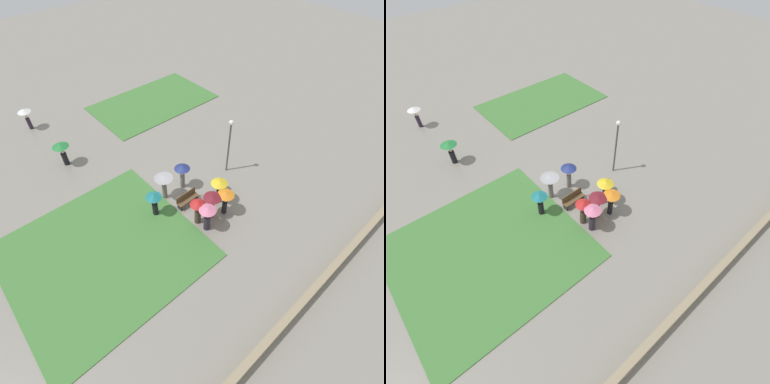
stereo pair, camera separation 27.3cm
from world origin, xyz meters
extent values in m
plane|color=gray|center=(0.00, 0.00, 0.00)|extent=(90.00, 90.00, 0.00)
cube|color=#427A38|center=(-5.84, -0.68, 0.03)|extent=(9.98, 9.45, 0.06)
cube|color=#427A38|center=(5.86, 10.54, 0.03)|extent=(10.69, 6.57, 0.06)
cube|color=gray|center=(0.00, -9.76, 0.38)|extent=(45.00, 0.35, 0.76)
cube|color=brown|center=(0.01, -1.12, 0.42)|extent=(1.56, 0.44, 0.05)
cube|color=brown|center=(0.01, -0.94, 0.68)|extent=(1.56, 0.07, 0.45)
cube|color=#232326|center=(-0.66, -1.13, 0.20)|extent=(0.08, 0.38, 0.40)
cube|color=#232326|center=(0.69, -1.11, 0.20)|extent=(0.08, 0.38, 0.40)
cylinder|color=#474C51|center=(4.19, -0.49, 1.89)|extent=(0.12, 0.12, 3.78)
sphere|color=white|center=(4.19, -0.49, 3.94)|extent=(0.32, 0.32, 0.32)
cylinder|color=#4C4C51|center=(2.42, -1.62, 0.45)|extent=(0.46, 0.46, 0.89)
cylinder|color=black|center=(2.42, -1.62, 0.91)|extent=(0.50, 0.50, 0.03)
cylinder|color=slate|center=(-0.70, 0.32, 0.56)|extent=(0.43, 0.43, 1.12)
sphere|color=beige|center=(-0.70, 0.32, 1.23)|extent=(0.22, 0.22, 0.22)
cylinder|color=#4C4C4F|center=(-0.70, 0.32, 1.52)|extent=(0.02, 0.02, 0.35)
cone|color=gray|center=(-0.70, 0.32, 1.79)|extent=(1.19, 1.19, 0.18)
cylinder|color=black|center=(1.60, -2.23, 0.53)|extent=(0.38, 0.38, 1.07)
sphere|color=#997051|center=(1.60, -2.23, 1.17)|extent=(0.21, 0.21, 0.21)
cylinder|color=#4C4C4F|center=(1.60, -2.23, 1.45)|extent=(0.02, 0.02, 0.35)
cone|color=gold|center=(1.60, -2.23, 1.75)|extent=(1.03, 1.03, 0.25)
cylinder|color=slate|center=(0.79, 0.31, 0.52)|extent=(0.43, 0.43, 1.04)
sphere|color=tan|center=(0.79, 0.31, 1.15)|extent=(0.22, 0.22, 0.22)
cylinder|color=#4C4C4F|center=(0.79, 0.31, 1.43)|extent=(0.02, 0.02, 0.35)
cone|color=navy|center=(0.79, 0.31, 1.73)|extent=(1.03, 1.03, 0.23)
cylinder|color=#2D2333|center=(-0.41, -3.31, 0.53)|extent=(0.48, 0.48, 1.06)
sphere|color=tan|center=(-0.41, -3.31, 1.18)|extent=(0.23, 0.23, 0.23)
cylinder|color=#4C4C4F|center=(-0.41, -3.31, 1.47)|extent=(0.02, 0.02, 0.35)
cone|color=pink|center=(-0.41, -3.31, 1.75)|extent=(1.00, 1.00, 0.21)
cylinder|color=#47382D|center=(0.46, -2.79, 0.53)|extent=(0.42, 0.42, 1.06)
sphere|color=beige|center=(0.46, -2.79, 1.16)|extent=(0.21, 0.21, 0.21)
cylinder|color=#4C4C4F|center=(0.46, -2.79, 1.44)|extent=(0.02, 0.02, 0.35)
cone|color=maroon|center=(0.46, -2.79, 1.71)|extent=(1.09, 1.09, 0.18)
cylinder|color=black|center=(-2.01, -0.42, 0.48)|extent=(0.50, 0.50, 0.97)
sphere|color=brown|center=(-2.01, -0.42, 1.07)|extent=(0.20, 0.20, 0.20)
cylinder|color=#4C4C4F|center=(-2.01, -0.42, 1.34)|extent=(0.02, 0.02, 0.35)
cone|color=#197075|center=(-2.01, -0.42, 1.66)|extent=(0.97, 0.97, 0.28)
cylinder|color=#47382D|center=(-0.48, -2.58, 0.50)|extent=(0.54, 0.54, 1.00)
sphere|color=brown|center=(-0.48, -2.58, 1.11)|extent=(0.21, 0.21, 0.21)
cylinder|color=#4C4C4F|center=(-0.48, -2.58, 1.38)|extent=(0.02, 0.02, 0.35)
cone|color=red|center=(-0.48, -2.58, 1.70)|extent=(0.94, 0.94, 0.27)
cylinder|color=black|center=(1.24, -3.13, 0.50)|extent=(0.41, 0.41, 1.01)
sphere|color=tan|center=(1.24, -3.13, 1.12)|extent=(0.23, 0.23, 0.23)
cylinder|color=#4C4C4F|center=(1.24, -3.13, 1.41)|extent=(0.02, 0.02, 0.35)
cone|color=orange|center=(1.24, -3.13, 1.68)|extent=(1.04, 1.04, 0.19)
cylinder|color=black|center=(-4.02, 7.69, 0.50)|extent=(0.43, 0.43, 1.00)
sphere|color=beige|center=(-4.02, 7.69, 1.11)|extent=(0.22, 0.22, 0.22)
cylinder|color=#4C4C4F|center=(-4.02, 7.69, 1.39)|extent=(0.02, 0.02, 0.35)
cone|color=#237A38|center=(-4.02, 7.69, 1.68)|extent=(1.15, 1.15, 0.21)
cylinder|color=#2D2333|center=(-4.23, 13.88, 0.50)|extent=(0.34, 0.34, 0.99)
sphere|color=tan|center=(-4.23, 13.88, 1.09)|extent=(0.20, 0.20, 0.20)
cylinder|color=#4C4C4F|center=(-4.23, 13.88, 1.37)|extent=(0.02, 0.02, 0.35)
cone|color=white|center=(-4.23, 13.88, 1.67)|extent=(1.04, 1.04, 0.26)
camera|label=1|loc=(-8.20, -10.77, 14.40)|focal=28.00mm
camera|label=2|loc=(-8.00, -10.95, 14.40)|focal=28.00mm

